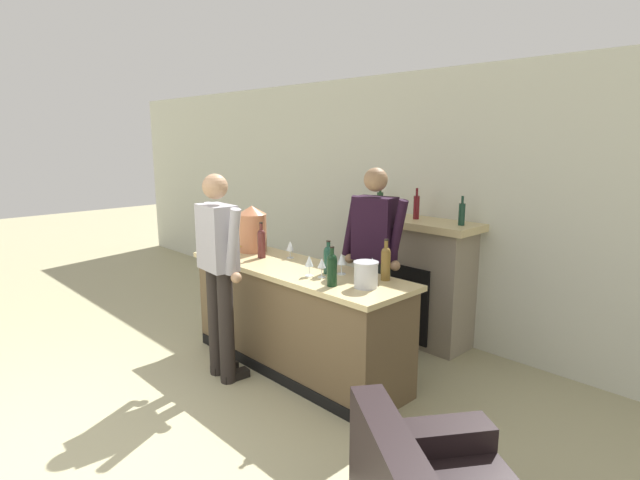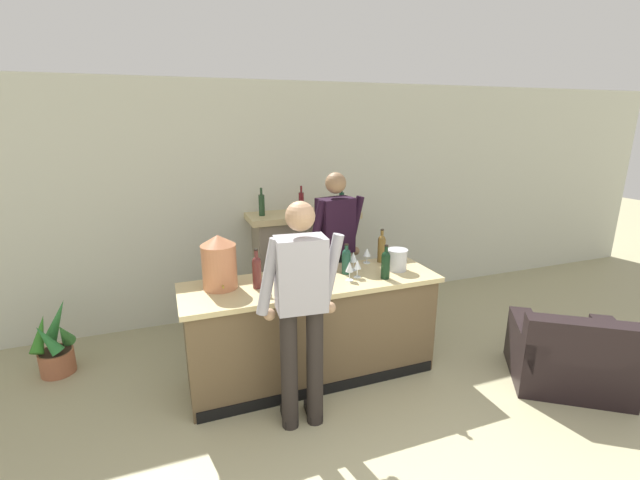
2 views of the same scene
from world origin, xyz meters
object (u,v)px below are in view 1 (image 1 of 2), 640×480
(wine_bottle_cabernet_heavy, at_px, (328,258))
(wine_bottle_merlot_tall, at_px, (261,242))
(copper_dispenser, at_px, (252,228))
(wine_glass_near_bucket, at_px, (309,262))
(ice_bucket_steel, at_px, (366,275))
(potted_plant_corner, at_px, (236,274))
(wine_glass_front_left, at_px, (372,263))
(person_customer, at_px, (219,268))
(fireplace_stone, at_px, (416,279))
(wine_glass_by_dispenser, at_px, (290,246))
(wine_glass_front_right, at_px, (322,264))
(person_bartender, at_px, (374,258))
(wine_bottle_burgundy_dark, at_px, (386,262))
(wine_glass_mid_counter, at_px, (342,260))
(wine_bottle_rose_blush, at_px, (332,268))

(wine_bottle_cabernet_heavy, xyz_separation_m, wine_bottle_merlot_tall, (-0.84, -0.06, 0.02))
(copper_dispenser, relative_size, wine_glass_near_bucket, 2.61)
(wine_bottle_cabernet_heavy, bearing_deg, ice_bucket_steel, -9.48)
(potted_plant_corner, distance_m, wine_glass_front_left, 3.09)
(wine_bottle_cabernet_heavy, bearing_deg, person_customer, -134.59)
(person_customer, bearing_deg, wine_bottle_merlot_tall, 107.92)
(fireplace_stone, xyz_separation_m, wine_glass_near_bucket, (-0.04, -1.46, 0.43))
(person_customer, bearing_deg, wine_glass_by_dispenser, 89.57)
(copper_dispenser, xyz_separation_m, wine_glass_front_right, (1.19, -0.18, -0.12))
(person_customer, relative_size, wine_glass_front_left, 11.55)
(person_customer, height_order, person_bartender, person_bartender)
(wine_glass_front_right, bearing_deg, person_bartender, 86.42)
(wine_bottle_cabernet_heavy, bearing_deg, fireplace_stone, 90.08)
(fireplace_stone, bearing_deg, wine_glass_front_right, -87.79)
(wine_bottle_cabernet_heavy, bearing_deg, potted_plant_corner, 162.27)
(copper_dispenser, bearing_deg, wine_bottle_burgundy_dark, 4.80)
(wine_glass_by_dispenser, bearing_deg, person_bartender, 25.90)
(wine_glass_front_left, xyz_separation_m, wine_glass_near_bucket, (-0.36, -0.38, 0.02))
(person_customer, relative_size, wine_glass_by_dispenser, 10.80)
(potted_plant_corner, distance_m, wine_bottle_burgundy_dark, 3.25)
(wine_glass_by_dispenser, bearing_deg, person_customer, -90.43)
(wine_glass_front_left, relative_size, wine_glass_mid_counter, 0.86)
(wine_bottle_rose_blush, bearing_deg, copper_dispenser, 168.45)
(wine_bottle_burgundy_dark, relative_size, wine_glass_by_dispenser, 2.03)
(person_customer, height_order, wine_bottle_rose_blush, person_customer)
(wine_glass_front_right, bearing_deg, wine_bottle_cabernet_heavy, 112.28)
(person_bartender, xyz_separation_m, wine_bottle_cabernet_heavy, (-0.09, -0.49, 0.07))
(person_bartender, relative_size, ice_bucket_steel, 9.01)
(wine_bottle_merlot_tall, relative_size, wine_glass_front_right, 2.10)
(ice_bucket_steel, bearing_deg, person_bartender, 124.93)
(potted_plant_corner, xyz_separation_m, wine_bottle_burgundy_dark, (3.07, -0.65, 0.84))
(wine_glass_front_left, bearing_deg, fireplace_stone, 106.18)
(wine_glass_front_right, bearing_deg, potted_plant_corner, 160.11)
(potted_plant_corner, bearing_deg, ice_bucket_steel, -16.48)
(person_bartender, distance_m, wine_glass_front_left, 0.36)
(person_bartender, distance_m, wine_glass_mid_counter, 0.43)
(fireplace_stone, xyz_separation_m, wine_glass_front_right, (0.05, -1.41, 0.42))
(ice_bucket_steel, relative_size, wine_glass_front_left, 1.31)
(wine_bottle_cabernet_heavy, height_order, wine_glass_front_right, wine_bottle_cabernet_heavy)
(wine_glass_by_dispenser, bearing_deg, copper_dispenser, -171.10)
(person_bartender, height_order, copper_dispenser, person_bartender)
(person_customer, bearing_deg, wine_bottle_cabernet_heavy, 45.41)
(wine_bottle_rose_blush, bearing_deg, wine_bottle_burgundy_dark, 66.22)
(ice_bucket_steel, height_order, wine_bottle_cabernet_heavy, wine_bottle_cabernet_heavy)
(fireplace_stone, distance_m, wine_glass_near_bucket, 1.52)
(wine_glass_front_right, distance_m, wine_glass_by_dispenser, 0.74)
(wine_glass_front_right, height_order, wine_glass_near_bucket, wine_glass_near_bucket)
(person_customer, distance_m, wine_bottle_merlot_tall, 0.64)
(person_customer, xyz_separation_m, person_bartender, (0.74, 1.14, 0.02))
(fireplace_stone, height_order, person_customer, person_customer)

